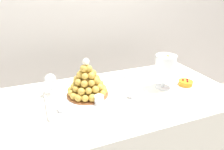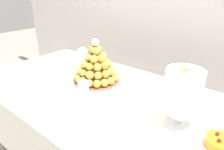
# 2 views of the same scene
# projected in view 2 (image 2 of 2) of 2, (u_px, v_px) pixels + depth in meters

# --- Properties ---
(buffet_table) EXTENTS (1.68, 0.80, 0.78)m
(buffet_table) POSITION_uv_depth(u_px,v_px,m) (107.00, 111.00, 1.11)
(buffet_table) COLOR brown
(buffet_table) RESTS_ON ground_plane
(serving_tray) EXTENTS (0.62, 0.37, 0.02)m
(serving_tray) POSITION_uv_depth(u_px,v_px,m) (98.00, 84.00, 1.16)
(serving_tray) COLOR white
(serving_tray) RESTS_ON buffet_table
(croquembouche) EXTENTS (0.27, 0.27, 0.25)m
(croquembouche) POSITION_uv_depth(u_px,v_px,m) (96.00, 66.00, 1.16)
(croquembouche) COLOR brown
(croquembouche) RESTS_ON serving_tray
(dessert_cup_left) EXTENTS (0.05, 0.05, 0.05)m
(dessert_cup_left) POSITION_uv_depth(u_px,v_px,m) (59.00, 76.00, 1.20)
(dessert_cup_left) COLOR silver
(dessert_cup_left) RESTS_ON serving_tray
(dessert_cup_mid_left) EXTENTS (0.06, 0.06, 0.05)m
(dessert_cup_mid_left) POSITION_uv_depth(u_px,v_px,m) (83.00, 87.00, 1.07)
(dessert_cup_mid_left) COLOR silver
(dessert_cup_mid_left) RESTS_ON serving_tray
(dessert_cup_centre) EXTENTS (0.05, 0.05, 0.05)m
(dessert_cup_centre) POSITION_uv_depth(u_px,v_px,m) (117.00, 101.00, 0.94)
(dessert_cup_centre) COLOR silver
(dessert_cup_centre) RESTS_ON serving_tray
(macaron_goblet) EXTENTS (0.14, 0.14, 0.26)m
(macaron_goblet) POSITION_uv_depth(u_px,v_px,m) (183.00, 91.00, 0.77)
(macaron_goblet) COLOR white
(macaron_goblet) RESTS_ON buffet_table
(fruit_tart_plate) EXTENTS (0.18, 0.18, 0.05)m
(fruit_tart_plate) POSITION_uv_depth(u_px,v_px,m) (220.00, 145.00, 0.70)
(fruit_tart_plate) COLOR white
(fruit_tart_plate) RESTS_ON buffet_table
(wine_glass) EXTENTS (0.07, 0.07, 0.15)m
(wine_glass) POSITION_uv_depth(u_px,v_px,m) (82.00, 53.00, 1.35)
(wine_glass) COLOR silver
(wine_glass) RESTS_ON buffet_table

